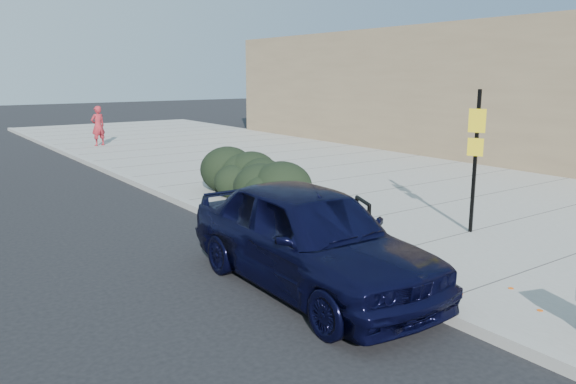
# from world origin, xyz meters

# --- Properties ---
(ground) EXTENTS (120.00, 120.00, 0.00)m
(ground) POSITION_xyz_m (0.00, 0.00, 0.00)
(ground) COLOR black
(ground) RESTS_ON ground
(sidewalk_near) EXTENTS (11.20, 50.00, 0.15)m
(sidewalk_near) POSITION_xyz_m (5.60, 5.00, 0.07)
(sidewalk_near) COLOR gray
(sidewalk_near) RESTS_ON ground
(curb_near) EXTENTS (0.22, 50.00, 0.17)m
(curb_near) POSITION_xyz_m (0.00, 5.00, 0.08)
(curb_near) COLOR #9E9E99
(curb_near) RESTS_ON ground
(bike_rack) EXTENTS (0.33, 0.66, 1.04)m
(bike_rack) POSITION_xyz_m (0.60, 0.10, 0.77)
(bike_rack) COLOR black
(bike_rack) RESTS_ON sidewalk_near
(sign_post) EXTENTS (0.17, 0.31, 2.86)m
(sign_post) POSITION_xyz_m (3.48, -0.01, 1.76)
(sign_post) COLOR black
(sign_post) RESTS_ON sidewalk_near
(hedge) EXTENTS (2.44, 4.01, 1.41)m
(hedge) POSITION_xyz_m (1.50, 5.16, 0.86)
(hedge) COLOR black
(hedge) RESTS_ON sidewalk_near
(sedan_navy) EXTENTS (2.08, 4.92, 1.66)m
(sedan_navy) POSITION_xyz_m (-0.80, -0.20, 0.83)
(sedan_navy) COLOR black
(sedan_navy) RESTS_ON ground
(pedestrian) EXTENTS (0.72, 0.56, 1.76)m
(pedestrian) POSITION_xyz_m (1.73, 18.45, 1.03)
(pedestrian) COLOR maroon
(pedestrian) RESTS_ON sidewalk_near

